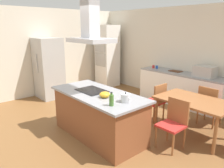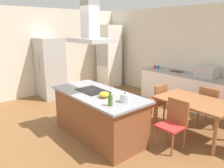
{
  "view_description": "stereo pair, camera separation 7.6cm",
  "coord_description": "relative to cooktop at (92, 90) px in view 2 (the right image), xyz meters",
  "views": [
    {
      "loc": [
        3.17,
        -2.39,
        2.14
      ],
      "look_at": [
        -0.05,
        0.4,
        1.0
      ],
      "focal_mm": 34.55,
      "sensor_mm": 36.0,
      "label": 1
    },
    {
      "loc": [
        3.22,
        -2.34,
        2.14
      ],
      "look_at": [
        -0.05,
        0.4,
        1.0
      ],
      "focal_mm": 34.55,
      "sensor_mm": 36.0,
      "label": 2
    }
  ],
  "objects": [
    {
      "name": "refrigerator",
      "position": [
        -2.78,
        0.39,
        0.0
      ],
      "size": [
        0.8,
        0.73,
        1.82
      ],
      "color": "#B2AFAA",
      "rests_on": "ground"
    },
    {
      "name": "ground",
      "position": [
        0.2,
        1.5,
        -0.91
      ],
      "size": [
        16.0,
        16.0,
        0.0
      ],
      "primitive_type": "plane",
      "color": "brown"
    },
    {
      "name": "chair_at_left_end",
      "position": [
        0.5,
        1.45,
        -0.4
      ],
      "size": [
        0.42,
        0.42,
        0.89
      ],
      "color": "red",
      "rests_on": "ground"
    },
    {
      "name": "countertop_microwave",
      "position": [
        0.88,
        2.88,
        0.13
      ],
      "size": [
        0.5,
        0.38,
        0.28
      ],
      "primitive_type": "cube",
      "color": "#B2AFAA",
      "rests_on": "back_counter"
    },
    {
      "name": "chair_facing_island",
      "position": [
        1.41,
        0.78,
        -0.4
      ],
      "size": [
        0.42,
        0.42,
        0.89
      ],
      "color": "red",
      "rests_on": "ground"
    },
    {
      "name": "mixing_bowl",
      "position": [
        0.5,
        -0.07,
        0.05
      ],
      "size": [
        0.19,
        0.19,
        0.11
      ],
      "primitive_type": "ellipsoid",
      "color": "gold",
      "rests_on": "kitchen_island"
    },
    {
      "name": "tea_kettle",
      "position": [
        0.91,
        0.05,
        0.07
      ],
      "size": [
        0.22,
        0.17,
        0.17
      ],
      "color": "silver",
      "rests_on": "kitchen_island"
    },
    {
      "name": "cutting_board",
      "position": [
        0.0,
        2.93,
        0.0
      ],
      "size": [
        0.34,
        0.24,
        0.02
      ],
      "primitive_type": "cube",
      "color": "#59331E",
      "rests_on": "back_counter"
    },
    {
      "name": "olive_oil_bottle",
      "position": [
        0.89,
        -0.25,
        0.09
      ],
      "size": [
        0.08,
        0.08,
        0.23
      ],
      "color": "#47722D",
      "rests_on": "kitchen_island"
    },
    {
      "name": "dining_table",
      "position": [
        1.41,
        1.45,
        -0.24
      ],
      "size": [
        1.4,
        0.9,
        0.75
      ],
      "color": "#995B33",
      "rests_on": "ground"
    },
    {
      "name": "range_hood",
      "position": [
        0.0,
        0.0,
        1.2
      ],
      "size": [
        0.9,
        0.55,
        0.78
      ],
      "color": "#ADADB2"
    },
    {
      "name": "coffee_mug_red",
      "position": [
        -0.73,
        2.86,
        0.04
      ],
      "size": [
        0.08,
        0.08,
        0.09
      ],
      "primitive_type": "cylinder",
      "color": "red",
      "rests_on": "back_counter"
    },
    {
      "name": "cooktop",
      "position": [
        0.0,
        0.0,
        0.0
      ],
      "size": [
        0.6,
        0.44,
        0.01
      ],
      "primitive_type": "cube",
      "color": "black",
      "rests_on": "kitchen_island"
    },
    {
      "name": "back_counter",
      "position": [
        0.25,
        2.88,
        -0.46
      ],
      "size": [
        2.49,
        0.62,
        0.9
      ],
      "color": "white",
      "rests_on": "ground"
    },
    {
      "name": "chair_facing_back_wall",
      "position": [
        1.41,
        2.12,
        -0.4
      ],
      "size": [
        0.42,
        0.42,
        0.89
      ],
      "color": "red",
      "rests_on": "ground"
    },
    {
      "name": "wall_back",
      "position": [
        0.2,
        3.25,
        0.44
      ],
      "size": [
        7.2,
        0.1,
        2.7
      ],
      "primitive_type": "cube",
      "color": "beige",
      "rests_on": "ground"
    },
    {
      "name": "wall_left",
      "position": [
        -3.25,
        1.0,
        0.44
      ],
      "size": [
        0.1,
        8.8,
        2.7
      ],
      "primitive_type": "cube",
      "color": "beige",
      "rests_on": "ground"
    },
    {
      "name": "wall_oven_stack",
      "position": [
        -2.7,
        2.65,
        0.2
      ],
      "size": [
        0.7,
        0.66,
        2.2
      ],
      "color": "white",
      "rests_on": "ground"
    },
    {
      "name": "kitchen_island",
      "position": [
        0.2,
        0.0,
        -0.45
      ],
      "size": [
        2.06,
        0.95,
        0.9
      ],
      "color": "brown",
      "rests_on": "ground"
    },
    {
      "name": "coffee_mug_blue",
      "position": [
        -0.62,
        2.88,
        0.04
      ],
      "size": [
        0.08,
        0.08,
        0.09
      ],
      "primitive_type": "cylinder",
      "color": "#2D56B2",
      "rests_on": "back_counter"
    }
  ]
}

